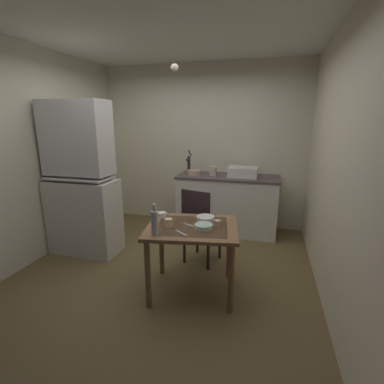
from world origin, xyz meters
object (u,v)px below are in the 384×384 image
Objects in this scene: hutch_cabinet at (81,185)px; serving_bowl_wide at (162,215)px; mixing_bowl_counter at (194,172)px; chair_far_side at (200,226)px; glass_bottle at (155,222)px; dining_table at (192,236)px; mug_dark at (169,223)px; sink_basin at (243,172)px; hand_pump at (189,163)px.

serving_bowl_wide is (1.27, -0.35, -0.18)m from hutch_cabinet.
hutch_cabinet is 9.36× the size of mixing_bowl_counter.
chair_far_side is 3.24× the size of glass_bottle.
hutch_cabinet is 20.03× the size of serving_bowl_wide.
hutch_cabinet is 6.70× the size of glass_bottle.
dining_table is 12.23× the size of mug_dark.
glass_bottle reaches higher than chair_far_side.
glass_bottle is (-0.21, -0.91, 0.36)m from chair_far_side.
glass_bottle is at bearing -102.67° from chair_far_side.
serving_bowl_wide is at bearing -15.34° from hutch_cabinet.
sink_basin is at bearing 71.13° from chair_far_side.
mug_dark is at bearing -82.94° from mixing_bowl_counter.
hutch_cabinet reaches higher than mug_dark.
dining_table is (0.56, -1.81, -0.47)m from hand_pump.
dining_table is 0.48m from glass_bottle.
glass_bottle is at bearing -85.14° from mixing_bowl_counter.
mug_dark is at bearing -160.06° from dining_table.
hand_pump is 2.16m from glass_bottle.
serving_bowl_wide is 1.21× the size of mug_dark.
sink_basin is at bearing 73.32° from mug_dark.
mug_dark is at bearing 77.83° from glass_bottle.
chair_far_side is (-0.40, -1.17, -0.50)m from sink_basin.
sink_basin is at bearing -2.91° from hand_pump.
hand_pump reaches higher than mug_dark.
mug_dark is (1.44, -0.59, -0.17)m from hutch_cabinet.
mixing_bowl_counter is at bearing 108.71° from chair_far_side.
hand_pump is at bearing 177.09° from sink_basin.
glass_bottle is (-0.05, -0.23, 0.08)m from mug_dark.
hutch_cabinet is 5.19× the size of hand_pump.
hand_pump is at bearing 95.73° from serving_bowl_wide.
hutch_cabinet is 1.57m from mug_dark.
glass_bottle is (-0.60, -2.08, -0.14)m from sink_basin.
hand_pump is 0.20m from mixing_bowl_counter.
mixing_bowl_counter is 1.82m from mug_dark.
hand_pump is 3.86× the size of serving_bowl_wide.
sink_basin is 5.27× the size of mug_dark.
chair_far_side is (1.60, 0.09, -0.44)m from hutch_cabinet.
hutch_cabinet reaches higher than hand_pump.
mixing_bowl_counter is 0.22× the size of chair_far_side.
glass_bottle is (0.17, -2.03, -0.10)m from mixing_bowl_counter.
mixing_bowl_counter is 2.59× the size of mug_dark.
sink_basin is 0.78m from mixing_bowl_counter.
sink_basin reaches higher than glass_bottle.
serving_bowl_wide is (-0.33, -0.44, 0.26)m from chair_far_side.
glass_bottle reaches higher than dining_table.
sink_basin is (1.99, 1.25, 0.05)m from hutch_cabinet.
sink_basin is 4.35× the size of serving_bowl_wide.
mixing_bowl_counter is (1.22, 1.20, 0.01)m from hutch_cabinet.
mug_dark is at bearing -106.68° from sink_basin.
chair_far_side is 0.75m from mug_dark.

